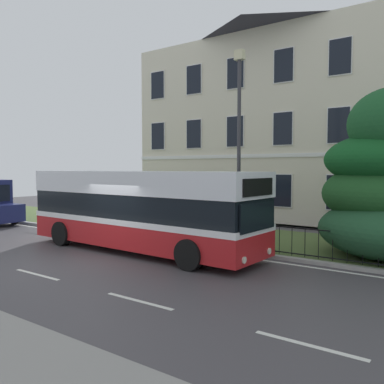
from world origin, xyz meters
The scene contains 5 objects.
ground_plane centered at (0.00, 1.02, -0.02)m, with size 60.00×56.00×0.18m.
georgian_townhouse centered at (0.49, 16.14, 6.30)m, with size 17.39×9.59×12.31m.
iron_verge_railing centered at (0.49, 4.40, 0.62)m, with size 17.65×0.04×0.97m.
single_decker_bus centered at (0.13, 2.41, 1.57)m, with size 9.91×2.89×2.96m.
street_lamp_post centered at (2.92, 4.86, 4.29)m, with size 0.36×0.24×7.34m.
Camera 1 is at (10.29, -8.51, 3.07)m, focal length 37.55 mm.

